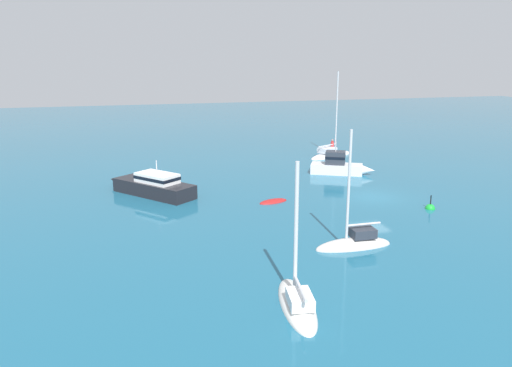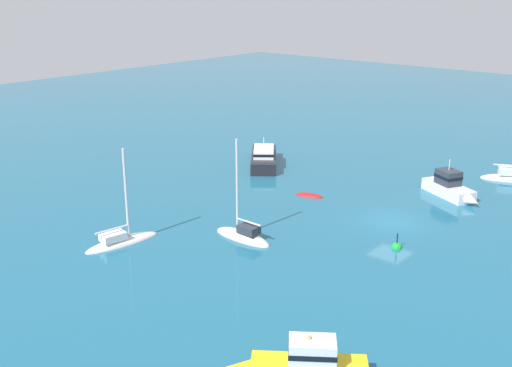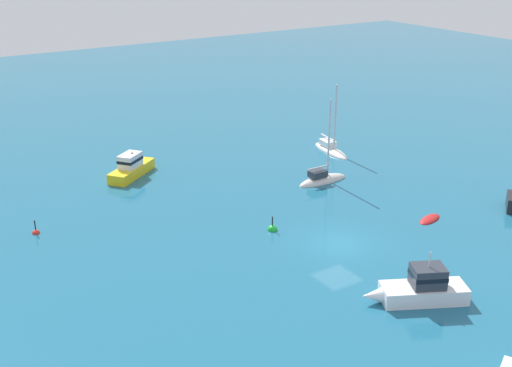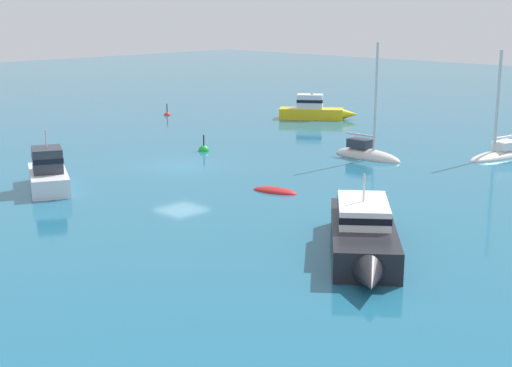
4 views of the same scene
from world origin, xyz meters
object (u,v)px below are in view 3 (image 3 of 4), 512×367
(sloop, at_px, (331,149))
(channel_buoy, at_px, (272,230))
(motor_cruiser, at_px, (133,167))
(mooring_buoy, at_px, (36,233))
(sloop_1, at_px, (322,180))
(skiff, at_px, (430,220))
(motor_cruiser_1, at_px, (421,288))

(sloop, relative_size, channel_buoy, 5.00)
(motor_cruiser, relative_size, mooring_buoy, 4.68)
(mooring_buoy, bearing_deg, channel_buoy, -120.96)
(motor_cruiser, distance_m, sloop_1, 15.46)
(channel_buoy, bearing_deg, skiff, -114.06)
(motor_cruiser_1, distance_m, channel_buoy, 11.84)
(sloop_1, xyz_separation_m, motor_cruiser_1, (-16.97, 6.68, 0.61))
(sloop, xyz_separation_m, mooring_buoy, (-2.92, 27.29, -0.16))
(sloop_1, relative_size, channel_buoy, 5.44)
(skiff, distance_m, sloop_1, 9.95)
(skiff, distance_m, sloop, 15.95)
(skiff, bearing_deg, sloop, 60.47)
(sloop, relative_size, motor_cruiser_1, 1.17)
(channel_buoy, distance_m, mooring_buoy, 15.69)
(mooring_buoy, bearing_deg, motor_cruiser, -55.05)
(sloop, height_order, mooring_buoy, sloop)
(sloop, height_order, channel_buoy, sloop)
(sloop, bearing_deg, motor_cruiser, -93.92)
(skiff, relative_size, sloop_1, 0.34)
(skiff, height_order, mooring_buoy, mooring_buoy)
(sloop, height_order, sloop_1, sloop_1)
(skiff, distance_m, motor_cruiser_1, 11.09)
(motor_cruiser, bearing_deg, sloop_1, -75.40)
(sloop_1, distance_m, motor_cruiser_1, 18.24)
(motor_cruiser_1, height_order, mooring_buoy, motor_cruiser_1)
(skiff, xyz_separation_m, sloop_1, (9.80, 1.74, 0.15))
(motor_cruiser_1, bearing_deg, mooring_buoy, -25.28)
(motor_cruiser, distance_m, mooring_buoy, 11.93)
(sloop_1, distance_m, channel_buoy, 9.91)
(skiff, distance_m, mooring_buoy, 26.74)
(channel_buoy, relative_size, mooring_buoy, 1.10)
(sloop, height_order, motor_cruiser_1, sloop)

